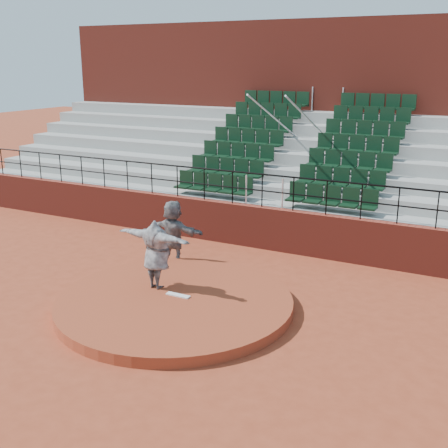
{
  "coord_description": "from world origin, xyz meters",
  "views": [
    {
      "loc": [
        6.55,
        -10.17,
        5.55
      ],
      "look_at": [
        0.0,
        2.5,
        1.4
      ],
      "focal_mm": 45.0,
      "sensor_mm": 36.0,
      "label": 1
    }
  ],
  "objects": [
    {
      "name": "seating_deck",
      "position": [
        0.0,
        8.65,
        1.43
      ],
      "size": [
        24.0,
        5.97,
        4.63
      ],
      "color": "#9C9C97",
      "rests_on": "ground"
    },
    {
      "name": "pitcher",
      "position": [
        -0.73,
        0.37,
        1.1
      ],
      "size": [
        2.13,
        0.75,
        1.7
      ],
      "primitive_type": "imported",
      "rotation": [
        0.0,
        0.0,
        3.05
      ],
      "color": "black",
      "rests_on": "pitchers_mound"
    },
    {
      "name": "press_box_facade",
      "position": [
        0.0,
        12.6,
        3.55
      ],
      "size": [
        24.0,
        3.0,
        7.1
      ],
      "primitive_type": "cube",
      "color": "maroon",
      "rests_on": "ground"
    },
    {
      "name": "boundary_wall",
      "position": [
        0.0,
        5.0,
        0.65
      ],
      "size": [
        24.0,
        0.3,
        1.3
      ],
      "primitive_type": "cube",
      "color": "maroon",
      "rests_on": "ground"
    },
    {
      "name": "pitching_rubber",
      "position": [
        0.0,
        0.15,
        0.27
      ],
      "size": [
        0.6,
        0.15,
        0.03
      ],
      "primitive_type": "cube",
      "color": "white",
      "rests_on": "pitchers_mound"
    },
    {
      "name": "wall_railing",
      "position": [
        0.0,
        5.0,
        2.03
      ],
      "size": [
        24.04,
        0.05,
        1.03
      ],
      "color": "black",
      "rests_on": "boundary_wall"
    },
    {
      "name": "pitchers_mound",
      "position": [
        0.0,
        0.0,
        0.12
      ],
      "size": [
        5.5,
        5.5,
        0.25
      ],
      "primitive_type": "cylinder",
      "color": "#9A3D22",
      "rests_on": "ground"
    },
    {
      "name": "fielder",
      "position": [
        -1.59,
        2.48,
        0.93
      ],
      "size": [
        1.77,
        0.7,
        1.87
      ],
      "primitive_type": "imported",
      "rotation": [
        0.0,
        0.0,
        3.06
      ],
      "color": "black",
      "rests_on": "ground"
    },
    {
      "name": "ground",
      "position": [
        0.0,
        0.0,
        0.0
      ],
      "size": [
        90.0,
        90.0,
        0.0
      ],
      "primitive_type": "plane",
      "color": "#9B3D23",
      "rests_on": "ground"
    }
  ]
}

